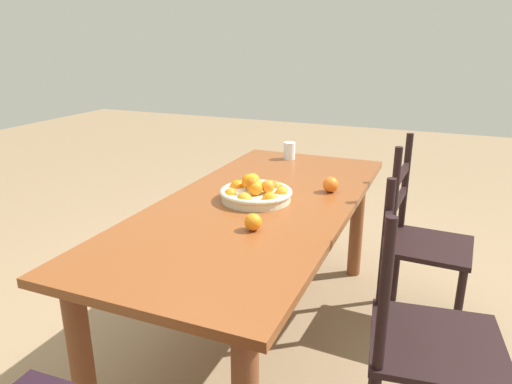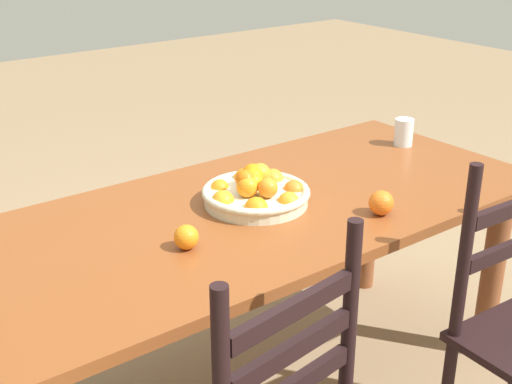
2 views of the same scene
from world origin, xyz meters
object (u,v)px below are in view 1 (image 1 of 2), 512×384
(dining_table, at_px, (257,223))
(orange_loose_0, at_px, (253,222))
(chair_near_window, at_px, (421,244))
(fruit_bowl, at_px, (256,192))
(chair_by_cabinet, at_px, (422,336))
(drinking_glass, at_px, (289,151))
(orange_loose_1, at_px, (331,185))

(dining_table, xyz_separation_m, orange_loose_0, (0.32, 0.11, 0.14))
(dining_table, bearing_deg, orange_loose_0, 19.59)
(chair_near_window, relative_size, fruit_bowl, 2.90)
(chair_by_cabinet, height_order, orange_loose_0, chair_by_cabinet)
(dining_table, xyz_separation_m, drinking_glass, (-0.81, -0.12, 0.16))
(dining_table, relative_size, chair_near_window, 1.97)
(dining_table, xyz_separation_m, fruit_bowl, (-0.02, -0.02, 0.15))
(orange_loose_1, bearing_deg, chair_near_window, 111.74)
(dining_table, distance_m, fruit_bowl, 0.15)
(fruit_bowl, xyz_separation_m, orange_loose_0, (0.33, 0.13, -0.00))
(chair_by_cabinet, distance_m, drinking_glass, 1.51)
(chair_near_window, bearing_deg, orange_loose_0, 144.27)
(fruit_bowl, relative_size, orange_loose_0, 4.91)
(fruit_bowl, bearing_deg, dining_table, 44.38)
(fruit_bowl, distance_m, drinking_glass, 0.80)
(chair_near_window, height_order, chair_by_cabinet, chair_near_window)
(chair_near_window, bearing_deg, chair_by_cabinet, -172.82)
(fruit_bowl, bearing_deg, orange_loose_0, 21.06)
(orange_loose_0, bearing_deg, chair_near_window, 141.54)
(chair_near_window, height_order, fruit_bowl, chair_near_window)
(chair_near_window, relative_size, chair_by_cabinet, 1.02)
(orange_loose_1, relative_size, drinking_glass, 0.72)
(dining_table, height_order, orange_loose_1, orange_loose_1)
(chair_near_window, xyz_separation_m, chair_by_cabinet, (0.80, 0.06, -0.00))
(drinking_glass, bearing_deg, chair_by_cabinet, 37.65)
(dining_table, relative_size, orange_loose_0, 28.01)
(chair_by_cabinet, xyz_separation_m, orange_loose_1, (-0.62, -0.50, 0.31))
(chair_by_cabinet, xyz_separation_m, drinking_glass, (-1.16, -0.90, 0.33))
(chair_near_window, distance_m, orange_loose_0, 1.01)
(orange_loose_1, bearing_deg, orange_loose_0, -15.55)
(dining_table, height_order, chair_by_cabinet, chair_by_cabinet)
(chair_by_cabinet, distance_m, orange_loose_1, 0.86)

